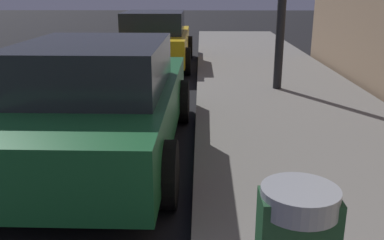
% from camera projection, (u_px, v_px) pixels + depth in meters
% --- Properties ---
extents(car_green, '(2.08, 4.38, 1.43)m').
position_uv_depth(car_green, '(100.00, 101.00, 5.14)').
color(car_green, '#19592D').
rests_on(car_green, ground).
extents(car_yellow_cab, '(1.97, 4.05, 1.43)m').
position_uv_depth(car_yellow_cab, '(155.00, 39.00, 11.25)').
color(car_yellow_cab, gold).
rests_on(car_yellow_cab, ground).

